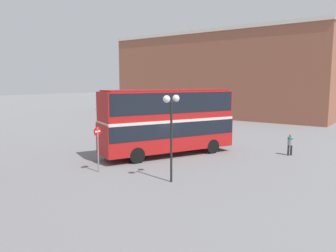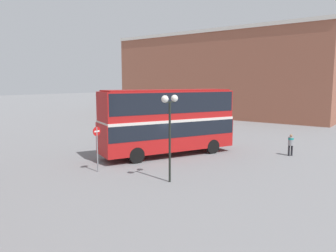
{
  "view_description": "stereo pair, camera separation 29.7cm",
  "coord_description": "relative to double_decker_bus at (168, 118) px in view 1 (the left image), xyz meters",
  "views": [
    {
      "loc": [
        -18.56,
        -14.0,
        5.33
      ],
      "look_at": [
        0.55,
        -0.06,
        2.16
      ],
      "focal_mm": 35.0,
      "sensor_mm": 36.0,
      "label": 1
    },
    {
      "loc": [
        -18.38,
        -14.24,
        5.33
      ],
      "look_at": [
        0.55,
        -0.06,
        2.16
      ],
      "focal_mm": 35.0,
      "sensor_mm": 36.0,
      "label": 2
    }
  ],
  "objects": [
    {
      "name": "ground_plane",
      "position": [
        -0.55,
        0.06,
        -2.75
      ],
      "size": [
        240.0,
        240.0,
        0.0
      ],
      "primitive_type": "plane",
      "color": "slate"
    },
    {
      "name": "double_decker_bus",
      "position": [
        0.0,
        0.0,
        0.0
      ],
      "size": [
        10.17,
        6.45,
        4.8
      ],
      "rotation": [
        0.0,
        0.0,
        -0.43
      ],
      "color": "red",
      "rests_on": "ground_plane"
    },
    {
      "name": "street_lamp_twin_globe",
      "position": [
        -5.2,
        -4.01,
        0.91
      ],
      "size": [
        1.22,
        0.38,
        4.67
      ],
      "color": "black",
      "rests_on": "ground_plane"
    },
    {
      "name": "no_entry_sign",
      "position": [
        -6.16,
        0.66,
        -0.97
      ],
      "size": [
        0.56,
        0.08,
        2.73
      ],
      "color": "gray",
      "rests_on": "ground_plane"
    },
    {
      "name": "pedestrian_foreground",
      "position": [
        5.19,
        -7.29,
        -1.78
      ],
      "size": [
        0.55,
        0.55,
        1.58
      ],
      "rotation": [
        0.0,
        0.0,
        4.03
      ],
      "color": "#232328",
      "rests_on": "ground_plane"
    },
    {
      "name": "building_row_right",
      "position": [
        28.74,
        10.59,
        3.74
      ],
      "size": [
        11.26,
        34.57,
        12.98
      ],
      "color": "#935642",
      "rests_on": "ground_plane"
    }
  ]
}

